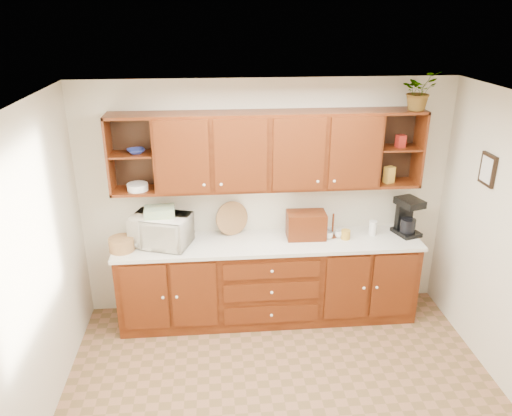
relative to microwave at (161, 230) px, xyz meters
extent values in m
plane|color=#8E5F41|center=(1.13, -1.46, -1.10)|extent=(4.00, 4.00, 0.00)
plane|color=white|center=(1.13, -1.46, 1.50)|extent=(4.00, 4.00, 0.00)
plane|color=beige|center=(1.13, 0.29, 0.20)|extent=(4.00, 0.00, 4.00)
plane|color=beige|center=(-0.87, -1.46, 0.20)|extent=(0.00, 3.50, 3.50)
cube|color=#3C1506|center=(1.13, -0.01, -0.65)|extent=(3.20, 0.60, 0.90)
cube|color=silver|center=(1.13, -0.02, -0.18)|extent=(3.24, 0.64, 0.04)
cube|color=#3C1506|center=(1.13, 0.12, 0.79)|extent=(2.30, 0.33, 0.80)
cube|color=black|center=(-0.25, 0.28, 0.79)|extent=(0.45, 0.02, 0.80)
cube|color=black|center=(2.50, 0.28, 0.79)|extent=(0.45, 0.02, 0.80)
cube|color=#3C1506|center=(-0.25, 0.12, 0.79)|extent=(0.43, 0.30, 0.02)
cube|color=#3C1506|center=(2.50, 0.12, 0.79)|extent=(0.43, 0.30, 0.02)
cube|color=#3C1506|center=(2.50, 0.12, 1.17)|extent=(0.45, 0.33, 0.03)
cube|color=white|center=(1.13, 0.07, 0.37)|extent=(0.40, 0.05, 0.02)
cube|color=black|center=(3.11, -0.56, 0.75)|extent=(0.03, 0.24, 0.30)
cylinder|color=olive|center=(-0.39, -0.11, -0.09)|extent=(0.28, 0.28, 0.14)
imported|color=silver|center=(0.00, 0.00, 0.00)|extent=(0.68, 0.57, 0.32)
cube|color=#D1CF62|center=(0.00, 0.00, 0.21)|extent=(0.32, 0.24, 0.09)
cylinder|color=black|center=(0.24, 0.06, -0.01)|extent=(0.08, 0.08, 0.31)
cylinder|color=olive|center=(0.75, 0.20, -0.15)|extent=(0.38, 0.23, 0.37)
cube|color=#3C1506|center=(1.53, 0.04, -0.02)|extent=(0.42, 0.27, 0.29)
cylinder|color=#3C1506|center=(1.82, 0.03, -0.03)|extent=(0.02, 0.02, 0.27)
cylinder|color=#3C1506|center=(1.82, 0.03, -0.16)|extent=(0.11, 0.11, 0.01)
imported|color=white|center=(1.89, 0.00, -0.12)|extent=(0.13, 0.13, 0.08)
imported|color=white|center=(1.81, 0.10, -0.12)|extent=(0.13, 0.13, 0.08)
imported|color=white|center=(1.77, -0.02, -0.12)|extent=(0.13, 0.13, 0.08)
cylinder|color=maroon|center=(1.38, 0.03, -0.09)|extent=(0.11, 0.11, 0.15)
cylinder|color=white|center=(2.27, 0.03, -0.08)|extent=(0.10, 0.10, 0.16)
cylinder|color=gold|center=(1.95, -0.04, -0.11)|extent=(0.11, 0.11, 0.10)
cube|color=black|center=(2.65, 0.02, -0.14)|extent=(0.30, 0.34, 0.04)
cube|color=black|center=(2.65, 0.13, 0.03)|extent=(0.21, 0.12, 0.35)
cube|color=black|center=(2.65, 0.02, 0.21)|extent=(0.30, 0.34, 0.08)
cylinder|color=black|center=(2.65, 0.00, -0.05)|extent=(0.21, 0.21, 0.15)
imported|color=navy|center=(-0.20, 0.12, 0.82)|extent=(0.22, 0.22, 0.04)
cylinder|color=white|center=(-0.21, 0.09, 0.45)|extent=(0.27, 0.27, 0.07)
cube|color=gold|center=(2.41, 0.09, 0.51)|extent=(0.12, 0.11, 0.18)
cube|color=maroon|center=(2.50, 0.11, 0.86)|extent=(0.10, 0.09, 0.13)
imported|color=#999999|center=(2.62, 0.07, 1.38)|extent=(0.43, 0.41, 0.38)
camera|label=1|loc=(0.56, -4.78, 2.15)|focal=35.00mm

